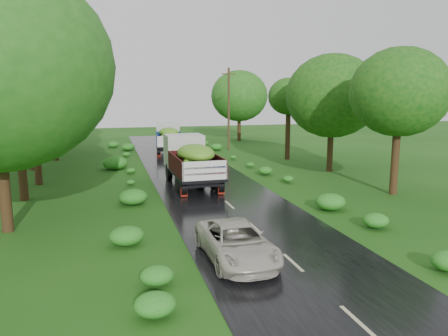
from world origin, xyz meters
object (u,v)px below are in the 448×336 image
object	(u,v)px
car	(236,242)
utility_pole	(229,108)
truck_near	(191,158)
truck_far	(169,136)

from	to	relation	value
car	utility_pole	xyz separation A→B (m)	(7.63, 28.22, 3.52)
car	truck_near	bearing A→B (deg)	85.06
truck_far	car	size ratio (longest dim) A/B	1.49
truck_near	truck_far	size ratio (longest dim) A/B	1.05
truck_near	car	world-z (taller)	truck_near
car	utility_pole	world-z (taller)	utility_pole
truck_near	utility_pole	distance (m)	17.15
truck_near	car	bearing A→B (deg)	-94.80
truck_far	car	bearing A→B (deg)	-86.96
utility_pole	truck_far	bearing A→B (deg)	-179.96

